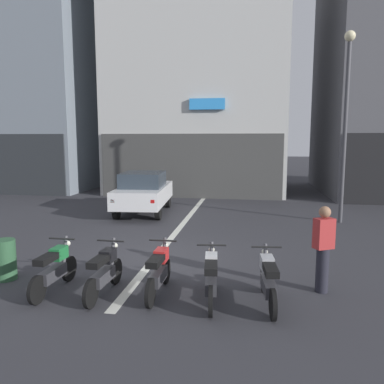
# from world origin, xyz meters

# --- Properties ---
(ground_plane) EXTENTS (120.00, 120.00, 0.00)m
(ground_plane) POSITION_xyz_m (0.00, 0.00, 0.00)
(ground_plane) COLOR #333338
(lane_centre_line) EXTENTS (0.20, 18.00, 0.01)m
(lane_centre_line) POSITION_xyz_m (0.00, 6.00, 0.00)
(lane_centre_line) COLOR silver
(lane_centre_line) RESTS_ON ground
(building_corner_left) EXTENTS (9.40, 8.23, 20.58)m
(building_corner_left) POSITION_xyz_m (-11.68, 13.60, 10.28)
(building_corner_left) COLOR gray
(building_corner_left) RESTS_ON ground
(building_mid_block) EXTENTS (9.45, 7.76, 18.23)m
(building_mid_block) POSITION_xyz_m (-0.71, 13.60, 9.10)
(building_mid_block) COLOR silver
(building_mid_block) RESTS_ON ground
(car_white_crossing_near) EXTENTS (2.09, 4.23, 1.64)m
(car_white_crossing_near) POSITION_xyz_m (-1.88, 5.66, 0.89)
(car_white_crossing_near) COLOR black
(car_white_crossing_near) RESTS_ON ground
(street_lamp) EXTENTS (0.36, 0.36, 6.49)m
(street_lamp) POSITION_xyz_m (5.46, 5.05, 3.97)
(street_lamp) COLOR #47474C
(street_lamp) RESTS_ON ground
(motorcycle_green_row_leftmost) EXTENTS (0.55, 1.67, 0.98)m
(motorcycle_green_row_leftmost) POSITION_xyz_m (-1.39, -2.24, 0.46)
(motorcycle_green_row_leftmost) COLOR black
(motorcycle_green_row_leftmost) RESTS_ON ground
(motorcycle_black_row_left_mid) EXTENTS (0.55, 1.67, 0.98)m
(motorcycle_black_row_left_mid) POSITION_xyz_m (-0.38, -2.24, 0.46)
(motorcycle_black_row_left_mid) COLOR black
(motorcycle_black_row_left_mid) RESTS_ON ground
(motorcycle_red_row_centre) EXTENTS (0.55, 1.67, 0.98)m
(motorcycle_red_row_centre) POSITION_xyz_m (0.63, -2.06, 0.46)
(motorcycle_red_row_centre) COLOR black
(motorcycle_red_row_centre) RESTS_ON ground
(motorcycle_white_row_right_mid) EXTENTS (0.55, 1.67, 0.98)m
(motorcycle_white_row_right_mid) POSITION_xyz_m (1.63, -2.24, 0.46)
(motorcycle_white_row_right_mid) COLOR black
(motorcycle_white_row_right_mid) RESTS_ON ground
(motorcycle_silver_row_rightmost) EXTENTS (0.55, 1.67, 0.98)m
(motorcycle_silver_row_rightmost) POSITION_xyz_m (2.64, -2.21, 0.46)
(motorcycle_silver_row_rightmost) COLOR black
(motorcycle_silver_row_rightmost) RESTS_ON ground
(person_by_motorcycles) EXTENTS (0.42, 0.36, 1.67)m
(person_by_motorcycles) POSITION_xyz_m (3.69, -1.48, 0.86)
(person_by_motorcycles) COLOR #23232D
(person_by_motorcycles) RESTS_ON ground
(trash_bin) EXTENTS (0.44, 0.44, 0.85)m
(trash_bin) POSITION_xyz_m (-2.72, -1.81, 0.42)
(trash_bin) COLOR #2D5938
(trash_bin) RESTS_ON ground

